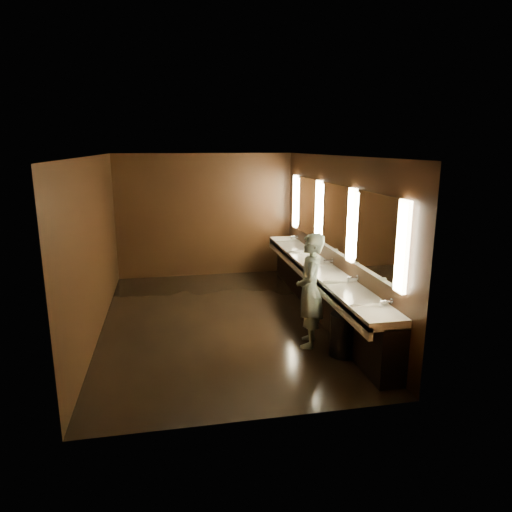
% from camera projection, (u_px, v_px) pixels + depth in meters
% --- Properties ---
extents(floor, '(6.00, 6.00, 0.00)m').
position_uv_depth(floor, '(222.00, 321.00, 7.91)').
color(floor, black).
rests_on(floor, ground).
extents(ceiling, '(4.00, 6.00, 0.02)m').
position_uv_depth(ceiling, '(219.00, 156.00, 7.25)').
color(ceiling, '#2D2D2B').
rests_on(ceiling, wall_back).
extents(wall_back, '(4.00, 0.02, 2.80)m').
position_uv_depth(wall_back, '(205.00, 216.00, 10.44)').
color(wall_back, black).
rests_on(wall_back, floor).
extents(wall_front, '(4.00, 0.02, 2.80)m').
position_uv_depth(wall_front, '(254.00, 300.00, 4.72)').
color(wall_front, black).
rests_on(wall_front, floor).
extents(wall_left, '(0.02, 6.00, 2.80)m').
position_uv_depth(wall_left, '(94.00, 247.00, 7.21)').
color(wall_left, black).
rests_on(wall_left, floor).
extents(wall_right, '(0.02, 6.00, 2.80)m').
position_uv_depth(wall_right, '(334.00, 237.00, 7.95)').
color(wall_right, black).
rests_on(wall_right, floor).
extents(sink_counter, '(0.55, 5.40, 1.01)m').
position_uv_depth(sink_counter, '(321.00, 288.00, 8.13)').
color(sink_counter, black).
rests_on(sink_counter, floor).
extents(mirror_band, '(0.06, 5.03, 1.15)m').
position_uv_depth(mirror_band, '(334.00, 218.00, 7.87)').
color(mirror_band, '#FFEBB4').
rests_on(mirror_band, wall_right).
extents(person, '(0.58, 0.72, 1.72)m').
position_uv_depth(person, '(310.00, 290.00, 6.78)').
color(person, '#86B8C8').
rests_on(person, floor).
extents(trash_bin, '(0.52, 0.52, 0.62)m').
position_uv_depth(trash_bin, '(344.00, 335.00, 6.56)').
color(trash_bin, black).
rests_on(trash_bin, floor).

